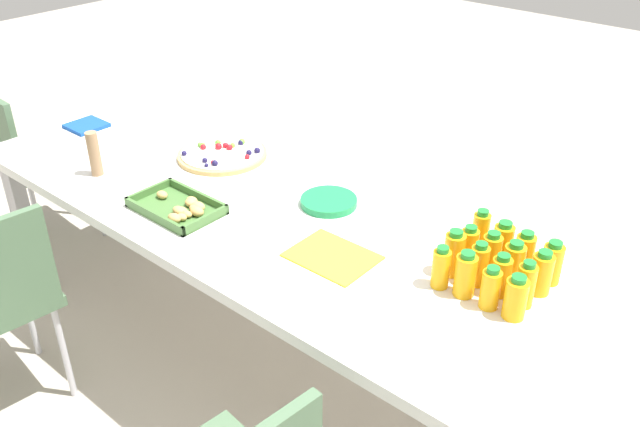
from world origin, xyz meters
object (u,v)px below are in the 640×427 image
Objects in this scene: juice_bottle_2 at (503,243)px; juice_bottle_8 at (526,285)px; juice_bottle_6 at (491,254)px; paper_folder at (332,256)px; fruit_pizza at (222,154)px; chair_end at (29,153)px; juice_bottle_15 at (441,268)px; cardboard_tube at (94,154)px; napkin_stack at (87,126)px; party_table at (280,225)px; juice_bottle_0 at (552,263)px; juice_bottle_5 at (513,264)px; juice_bottle_14 at (465,275)px; juice_bottle_9 at (501,276)px; juice_bottle_10 at (479,265)px; juice_bottle_3 at (480,233)px; snack_tray at (180,208)px; juice_bottle_1 at (524,253)px; juice_bottle_12 at (515,299)px; juice_bottle_13 at (490,289)px; juice_bottle_11 at (454,254)px; juice_bottle_7 at (469,247)px; plate_stack at (329,202)px; juice_bottle_4 at (542,273)px.

juice_bottle_8 reaches higher than juice_bottle_2.
juice_bottle_6 is 0.54× the size of paper_folder.
chair_end is at bearing 13.84° from fruit_pizza.
juice_bottle_15 is 0.77× the size of cardboard_tube.
juice_bottle_8 is at bearing -177.60° from napkin_stack.
juice_bottle_8 is (-0.87, -0.06, 0.12)m from party_table.
party_table is 0.91m from juice_bottle_0.
juice_bottle_14 is (0.07, 0.14, 0.00)m from juice_bottle_5.
cardboard_tube is at bearing 19.08° from party_table.
juice_bottle_5 is 0.08m from juice_bottle_9.
juice_bottle_10 is (0.07, -0.00, 0.00)m from juice_bottle_9.
snack_tray is at bearing 26.31° from juice_bottle_3.
juice_bottle_1 is 1.01× the size of juice_bottle_12.
juice_bottle_10 reaches higher than juice_bottle_13.
juice_bottle_9 is 0.11m from juice_bottle_12.
juice_bottle_13 is (0.07, 0.07, -0.01)m from juice_bottle_8.
juice_bottle_13 is at bearing 155.30° from juice_bottle_11.
juice_bottle_15 is at bearing 91.03° from juice_bottle_3.
juice_bottle_0 is at bearing -135.50° from juice_bottle_15.
juice_bottle_11 reaches higher than juice_bottle_7.
juice_bottle_11 is (0.15, -0.00, 0.01)m from juice_bottle_9.
juice_bottle_9 is 0.42× the size of snack_tray.
juice_bottle_1 is 1.01× the size of juice_bottle_15.
juice_bottle_15 is at bearing 179.10° from party_table.
party_table is at bearing 4.78° from juice_bottle_9.
plate_stack reaches higher than party_table.
juice_bottle_4 is 1.04× the size of juice_bottle_7.
juice_bottle_15 reaches higher than plate_stack.
juice_bottle_15 is (0.23, 0.16, -0.00)m from juice_bottle_4.
juice_bottle_2 is at bearing -163.23° from party_table.
juice_bottle_8 is at bearing -161.56° from juice_bottle_15.
juice_bottle_2 is 1.89m from napkin_stack.
juice_bottle_5 is (-2.38, -0.25, 0.29)m from chair_end.
juice_bottle_3 is at bearing -160.93° from cardboard_tube.
juice_bottle_8 is 1.08× the size of juice_bottle_12.
juice_bottle_14 is 0.45× the size of snack_tray.
juice_bottle_9 is 1.27m from fruit_pizza.
juice_bottle_9 is at bearing 133.27° from juice_bottle_6.
juice_bottle_6 is 1.05× the size of juice_bottle_12.
juice_bottle_2 is 1.01× the size of juice_bottle_4.
juice_bottle_9 is (-0.07, 0.08, -0.00)m from juice_bottle_6.
juice_bottle_1 is 0.57m from paper_folder.
juice_bottle_12 is (-0.23, 0.23, -0.01)m from juice_bottle_3.
juice_bottle_7 is (0.23, 0.01, -0.00)m from juice_bottle_4.
juice_bottle_13 is (-0.08, 0.08, -0.00)m from juice_bottle_10.
juice_bottle_1 is 0.52× the size of paper_folder.
juice_bottle_11 reaches higher than snack_tray.
juice_bottle_2 is 1.05× the size of juice_bottle_15.
juice_bottle_4 is 0.69× the size of plate_stack.
juice_bottle_15 reaches higher than fruit_pizza.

